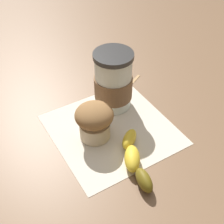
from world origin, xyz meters
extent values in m
plane|color=brown|center=(0.00, 0.00, 0.00)|extent=(3.00, 3.00, 0.00)
cube|color=beige|center=(0.00, 0.00, 0.00)|extent=(0.28, 0.28, 0.00)
cylinder|color=silver|center=(-0.06, 0.05, 0.07)|extent=(0.08, 0.08, 0.13)
cylinder|color=#2D2D2D|center=(-0.06, 0.05, 0.13)|extent=(0.09, 0.09, 0.01)
cylinder|color=brown|center=(-0.06, 0.05, 0.05)|extent=(0.09, 0.09, 0.05)
cylinder|color=beige|center=(-0.01, -0.04, 0.02)|extent=(0.06, 0.06, 0.04)
ellipsoid|color=olive|center=(-0.01, -0.04, 0.06)|extent=(0.08, 0.08, 0.04)
ellipsoid|color=gold|center=(0.06, 0.00, 0.02)|extent=(0.05, 0.06, 0.03)
ellipsoid|color=gold|center=(0.10, -0.03, 0.02)|extent=(0.07, 0.06, 0.03)
ellipsoid|color=brown|center=(0.15, -0.05, 0.02)|extent=(0.06, 0.04, 0.03)
cube|color=tan|center=(-0.09, 0.13, 0.00)|extent=(0.04, 0.11, 0.00)
camera|label=1|loc=(0.37, -0.30, 0.48)|focal=50.00mm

